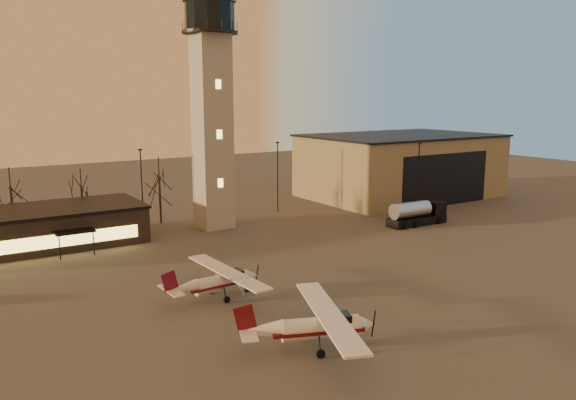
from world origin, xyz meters
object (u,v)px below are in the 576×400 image
Objects in this scene: control_tower at (212,98)px; cessna_front at (323,331)px; terminal at (25,229)px; cessna_rear at (224,285)px; fuel_truck at (417,215)px; hangar at (400,165)px.

cessna_front is at bearing -104.11° from control_tower.
cessna_rear is (11.65, -25.69, -1.06)m from terminal.
terminal is 40.11m from cessna_front.
terminal is 47.34m from fuel_truck.
terminal is 2.06× the size of cessna_front.
hangar reaches higher than fuel_truck.
hangar is at bearing 28.07° from cessna_rear.
hangar is at bearing 62.82° from cessna_front.
control_tower reaches higher than fuel_truck.
cessna_rear is (-46.34, -27.68, -4.06)m from hangar.
cessna_rear is 34.91m from fuel_truck.
cessna_rear is 1.37× the size of fuel_truck.
control_tower reaches higher than cessna_rear.
control_tower reaches higher than terminal.
control_tower is 26.24m from terminal.
cessna_front is at bearing -86.71° from cessna_rear.
terminal is at bearing 130.11° from cessna_front.
control_tower is 40.05m from cessna_front.
hangar is 2.48× the size of cessna_front.
terminal is (-21.99, 1.98, -14.17)m from control_tower.
terminal reaches higher than fuel_truck.
control_tower is 30.01m from cessna_rear.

